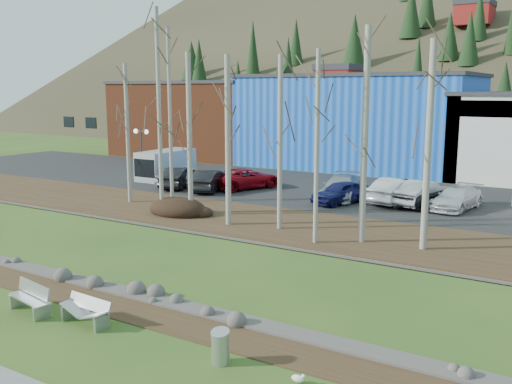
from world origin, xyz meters
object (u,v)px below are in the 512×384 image
Objects in this scene: car_5 at (397,190)px; car_6 at (419,195)px; car_1 at (179,177)px; car_8 at (210,180)px; car_0 at (187,176)px; car_3 at (341,187)px; car_7 at (456,198)px; bench_damaged at (86,311)px; car_9 at (420,192)px; bench_intact at (31,298)px; street_lamp at (141,140)px; seagull at (298,378)px; van_grey at (164,165)px; litter_bin at (221,348)px; car_2 at (246,178)px; car_4 at (341,192)px.

car_5 reaches higher than car_6.
car_1 and car_8 have the same top height.
car_6 is (15.88, 1.96, -0.13)m from car_0.
car_3 is 6.98m from car_7.
car_3 is 9.04m from car_8.
car_8 is at bearing -178.37° from car_3.
bench_damaged is at bearing 97.75° from car_8.
car_1 is at bearing 18.41° from car_9.
bench_damaged is 23.13m from car_7.
bench_intact is at bearing -169.00° from bench_damaged.
street_lamp reaches higher than car_1.
street_lamp reaches higher than bench_damaged.
seagull is at bearing -34.94° from street_lamp.
litter_bin is at bearing -47.80° from van_grey.
bench_intact is 0.38× the size of van_grey.
van_grey reaches higher than car_7.
car_2 is (-13.12, 21.98, 0.43)m from litter_bin.
car_6 is (12.00, 0.29, -0.07)m from car_2.
car_6 is 0.17m from car_9.
car_0 reaches higher than car_8.
van_grey reaches higher than car_5.
car_9 reaches higher than car_3.
street_lamp is at bearing 172.75° from car_3.
car_5 is 1.00× the size of car_9.
car_8 is at bearing 77.03° from car_2.
bench_intact is at bearing 166.11° from seagull.
car_3 reaches higher than car_6.
car_2 is 1.16× the size of car_8.
car_5 reaches higher than car_8.
bench_intact is 26.42m from van_grey.
street_lamp is at bearing -122.81° from van_grey.
car_6 is at bearing -0.85° from van_grey.
car_8 is (-16.94, 19.82, 0.71)m from seagull.
seagull is 0.09× the size of car_7.
car_9 reaches higher than litter_bin.
street_lamp is at bearing -30.66° from car_1.
litter_bin is at bearing -37.82° from street_lamp.
street_lamp is 7.40m from car_8.
car_9 reaches higher than car_2.
car_2 is at bearing -169.95° from car_4.
car_0 is at bearing 117.25° from seagull.
car_5 is 1.06× the size of car_7.
bench_damaged is 0.40× the size of car_6.
car_2 is at bearing 168.23° from car_3.
car_6 is (16.28, 2.37, -0.09)m from car_1.
car_0 is 2.30m from car_8.
street_lamp reaches higher than litter_bin.
car_6 is 13.82m from car_8.
bench_damaged is at bearing 135.35° from car_2.
car_2 is at bearing -132.43° from car_0.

